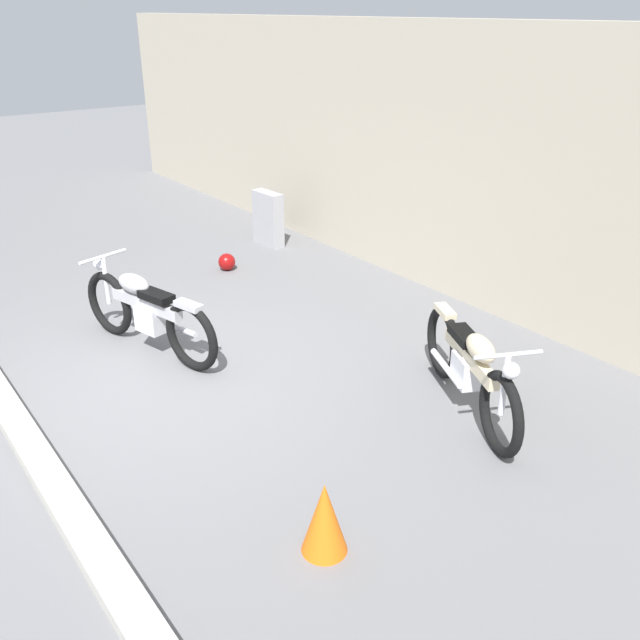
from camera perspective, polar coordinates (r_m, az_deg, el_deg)
ground_plane at (r=6.93m, az=-13.78°, el=-5.44°), size 40.00×40.00×0.00m
building_wall at (r=8.67m, az=11.66°, el=12.48°), size 18.00×0.30×3.27m
curb_strip at (r=6.62m, az=-23.94°, el=-7.98°), size 18.00×0.24×0.12m
stone_marker at (r=10.70m, az=-4.34°, el=8.43°), size 0.57×0.23×0.83m
helmet at (r=9.75m, az=-7.77°, el=4.82°), size 0.24×0.24×0.24m
traffic_cone at (r=4.77m, az=0.37°, el=-16.16°), size 0.32×0.32×0.55m
motorcycle_silver at (r=7.48m, az=-14.26°, el=0.70°), size 2.05×0.77×0.94m
motorcycle_cream at (r=6.30m, az=12.41°, el=-3.88°), size 1.90×1.04×0.93m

